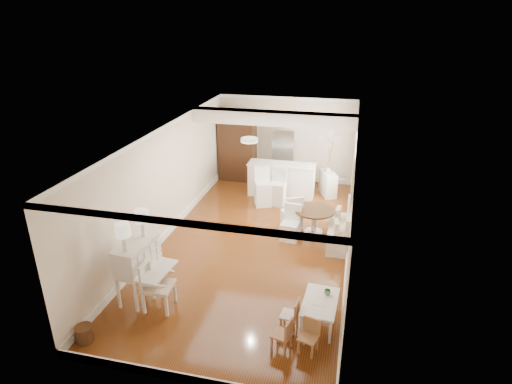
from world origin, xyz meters
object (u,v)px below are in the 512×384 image
at_px(kids_chair_a, 282,334).
at_px(pantry_cabinet, 237,146).
at_px(breakfast_counter, 281,180).
at_px(kids_table, 319,312).
at_px(bar_stool_right, 278,188).
at_px(bar_stool_left, 263,187).
at_px(fridge, 293,158).
at_px(sideboard, 328,184).
at_px(gustavian_armchair, 158,286).
at_px(slip_chair_far, 292,212).
at_px(secretary_bureau, 138,271).
at_px(dining_table, 314,222).
at_px(wicker_basket, 85,334).
at_px(slip_chair_near, 290,223).
at_px(kids_chair_c, 308,337).
at_px(kids_chair_b, 290,314).

relative_size(kids_chair_a, pantry_cabinet, 0.28).
height_order(kids_chair_a, breakfast_counter, breakfast_counter).
height_order(kids_chair_a, pantry_cabinet, pantry_cabinet).
bearing_deg(kids_table, bar_stool_right, 108.77).
bearing_deg(bar_stool_left, pantry_cabinet, 102.41).
xyz_separation_m(bar_stool_right, pantry_cabinet, (-1.72, 1.81, 0.61)).
height_order(bar_stool_left, bar_stool_right, bar_stool_left).
relative_size(kids_chair_a, fridge, 0.35).
relative_size(breakfast_counter, sideboard, 2.65).
height_order(breakfast_counter, sideboard, breakfast_counter).
bearing_deg(kids_table, gustavian_armchair, -175.57).
distance_m(kids_table, bar_stool_left, 5.35).
height_order(kids_chair_a, sideboard, sideboard).
bearing_deg(slip_chair_far, secretary_bureau, 27.94).
relative_size(dining_table, bar_stool_left, 0.91).
height_order(wicker_basket, pantry_cabinet, pantry_cabinet).
bearing_deg(bar_stool_right, kids_table, -67.30).
bearing_deg(gustavian_armchair, slip_chair_near, -34.92).
bearing_deg(sideboard, slip_chair_far, -129.10).
bearing_deg(kids_table, dining_table, 97.83).
relative_size(dining_table, breakfast_counter, 0.50).
xyz_separation_m(wicker_basket, breakfast_counter, (2.15, 7.13, 0.37)).
height_order(kids_chair_c, breakfast_counter, breakfast_counter).
relative_size(slip_chair_near, fridge, 0.50).
bearing_deg(sideboard, fridge, 127.33).
distance_m(kids_table, slip_chair_near, 3.20).
height_order(kids_chair_a, dining_table, dining_table).
bearing_deg(kids_chair_c, dining_table, 109.86).
bearing_deg(kids_chair_b, bar_stool_right, -160.97).
relative_size(slip_chair_far, sideboard, 1.26).
xyz_separation_m(kids_table, fridge, (-1.53, 6.81, 0.65)).
height_order(kids_table, pantry_cabinet, pantry_cabinet).
distance_m(kids_chair_a, sideboard, 6.91).
xyz_separation_m(kids_chair_a, kids_chair_c, (0.44, 0.04, -0.01)).
distance_m(dining_table, fridge, 3.60).
height_order(dining_table, slip_chair_near, slip_chair_near).
height_order(secretary_bureau, kids_chair_a, secretary_bureau).
bearing_deg(secretary_bureau, slip_chair_near, 55.53).
height_order(kids_table, kids_chair_b, kids_chair_b).
height_order(kids_chair_b, breakfast_counter, breakfast_counter).
bearing_deg(wicker_basket, kids_chair_c, 9.39).
bearing_deg(bar_stool_left, kids_chair_a, -96.19).
bearing_deg(breakfast_counter, gustavian_armchair, -102.07).
xyz_separation_m(kids_chair_b, slip_chair_far, (-0.56, 3.85, 0.17)).
relative_size(kids_table, kids_chair_c, 1.62).
xyz_separation_m(wicker_basket, dining_table, (3.41, 4.78, 0.20)).
height_order(gustavian_armchair, slip_chair_far, gustavian_armchair).
height_order(slip_chair_near, breakfast_counter, breakfast_counter).
relative_size(wicker_basket, kids_chair_a, 0.47).
distance_m(kids_chair_b, slip_chair_near, 3.33).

